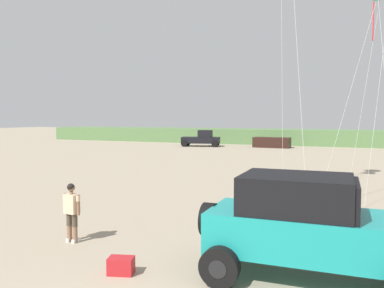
{
  "coord_description": "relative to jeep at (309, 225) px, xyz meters",
  "views": [
    {
      "loc": [
        3.37,
        -4.27,
        3.49
      ],
      "look_at": [
        -0.76,
        5.3,
        2.79
      ],
      "focal_mm": 36.67,
      "sensor_mm": 36.0,
      "label": 1
    }
  ],
  "objects": [
    {
      "name": "dune_ridge",
      "position": [
        0.65,
        44.2,
        -0.23
      ],
      "size": [
        90.0,
        6.71,
        1.94
      ],
      "primitive_type": "cube",
      "color": "#567A47",
      "rests_on": "ground_plane"
    },
    {
      "name": "jeep",
      "position": [
        0.0,
        0.0,
        0.0
      ],
      "size": [
        4.9,
        2.53,
        2.26
      ],
      "color": "teal",
      "rests_on": "ground_plane"
    },
    {
      "name": "person_watching",
      "position": [
        -6.41,
        0.02,
        -0.26
      ],
      "size": [
        0.62,
        0.34,
        1.67
      ],
      "color": "#8C664C",
      "rests_on": "ground_plane"
    },
    {
      "name": "cooler_box",
      "position": [
        -3.88,
        -1.34,
        -1.01
      ],
      "size": [
        0.64,
        0.51,
        0.38
      ],
      "primitive_type": "cube",
      "rotation": [
        0.0,
        0.0,
        0.29
      ],
      "color": "#B21E23",
      "rests_on": "ground_plane"
    },
    {
      "name": "distant_pickup",
      "position": [
        -16.88,
        35.77,
        -0.26
      ],
      "size": [
        4.91,
        3.32,
        1.98
      ],
      "color": "black",
      "rests_on": "ground_plane"
    },
    {
      "name": "distant_sedan",
      "position": [
        -8.61,
        37.18,
        -0.6
      ],
      "size": [
        4.27,
        1.87,
        1.2
      ],
      "primitive_type": "cube",
      "rotation": [
        0.0,
        0.0,
        -0.04
      ],
      "color": "black",
      "rests_on": "ground_plane"
    }
  ]
}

